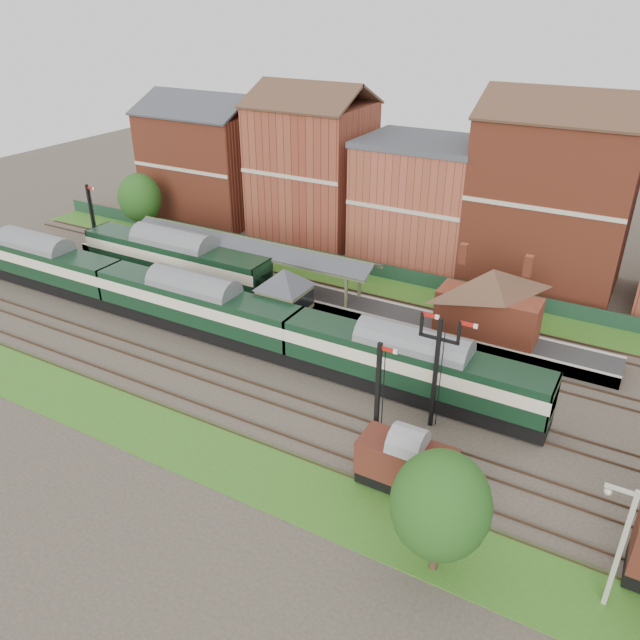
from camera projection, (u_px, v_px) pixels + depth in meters
The scene contains 19 objects.
ground at pixel (296, 361), 48.73m from camera, with size 160.00×160.00×0.00m, color #473D33.
grass_back at pixel (381, 286), 61.05m from camera, with size 90.00×4.50×0.06m, color #2D6619.
grass_front at pixel (198, 448), 39.47m from camera, with size 90.00×5.00×0.06m, color #2D6619.
fence at pixel (390, 272), 62.25m from camera, with size 90.00×0.12×1.50m, color #193823.
platform at pixel (305, 295), 58.18m from camera, with size 55.00×3.40×1.00m, color #2D2D2D.
signal_box at pixel (285, 301), 51.04m from camera, with size 5.40×5.40×6.00m.
brick_hut at pixel (372, 346), 48.51m from camera, with size 3.20×2.64×2.94m.
station_building at pixel (489, 301), 49.19m from camera, with size 8.10×8.10×5.90m.
canopy at pixel (249, 243), 58.87m from camera, with size 26.00×3.89×4.08m.
semaphore_bracket at pixel (437, 366), 39.42m from camera, with size 3.60×0.25×8.18m.
semaphore_platform_end at pixel (93, 220), 65.95m from camera, with size 1.23×0.25×8.00m.
semaphore_siding at pixel (378, 399), 37.05m from camera, with size 1.23×0.25×8.00m.
yard_lamp at pixel (622, 543), 27.60m from camera, with size 2.60×0.22×7.00m.
town_backdrop at pixel (418, 194), 64.80m from camera, with size 69.00×10.00×16.00m.
dmu_train at pixel (195, 305), 51.75m from camera, with size 57.70×3.03×4.43m.
platform_railcar at pixel (175, 259), 60.06m from camera, with size 20.49×3.22×4.72m.
goods_van_a at pixel (406, 463), 35.35m from camera, with size 5.47×2.37×3.32m.
tree_far at pixel (440, 505), 29.29m from camera, with size 4.81×4.81×7.01m.
tree_back at pixel (140, 198), 72.32m from camera, with size 4.95×4.95×7.24m.
Camera 1 is at (22.02, -35.32, 25.62)m, focal length 35.00 mm.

